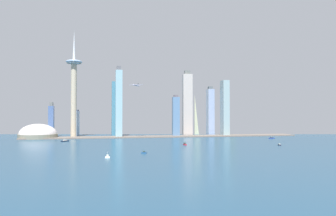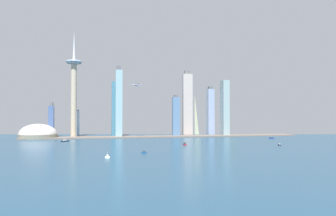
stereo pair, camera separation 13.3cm
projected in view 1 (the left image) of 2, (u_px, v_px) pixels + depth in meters
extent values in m
plane|color=navy|center=(268.00, 168.00, 351.90)|extent=(6000.00, 6000.00, 0.00)
cube|color=#6E6359|center=(166.00, 136.00, 875.82)|extent=(741.95, 61.17, 2.76)
cylinder|color=#B6A78D|center=(74.00, 99.00, 856.57)|extent=(15.00, 15.00, 201.30)
ellipsoid|color=#99B3D1|center=(74.00, 62.00, 858.97)|extent=(42.94, 42.94, 10.04)
torus|color=#B6A78D|center=(74.00, 63.00, 858.89)|extent=(38.51, 38.51, 2.01)
cone|color=silver|center=(74.00, 45.00, 860.04)|extent=(7.50, 7.50, 79.10)
cylinder|color=gray|center=(38.00, 136.00, 818.90)|extent=(96.10, 96.10, 11.00)
ellipsoid|color=silver|center=(38.00, 134.00, 819.03)|extent=(91.29, 91.29, 51.49)
cube|color=#B4AAA4|center=(187.00, 105.00, 933.17)|extent=(27.42, 15.99, 177.88)
cube|color=slate|center=(187.00, 72.00, 935.41)|extent=(16.45, 9.59, 10.56)
cube|color=#435C8E|center=(51.00, 122.00, 866.12)|extent=(13.42, 21.98, 83.34)
cube|color=#5C5F5C|center=(51.00, 104.00, 867.23)|extent=(8.05, 13.19, 10.25)
cube|color=#8DA7A9|center=(225.00, 108.00, 923.40)|extent=(18.53, 26.90, 158.57)
cube|color=#567AA2|center=(176.00, 117.00, 893.91)|extent=(19.26, 13.67, 109.03)
cube|color=#5A5157|center=(176.00, 96.00, 895.28)|extent=(11.56, 8.20, 5.91)
cube|color=beige|center=(197.00, 111.00, 1008.66)|extent=(18.11, 16.23, 144.19)
cylinder|color=#4C4C51|center=(197.00, 86.00, 1010.52)|extent=(1.60, 1.60, 11.42)
cube|color=slate|center=(231.00, 117.00, 1032.21)|extent=(23.87, 21.96, 108.97)
cube|color=#605554|center=(231.00, 99.00, 1033.58)|extent=(14.32, 13.18, 5.29)
cube|color=#AEC0D6|center=(77.00, 124.00, 915.14)|extent=(12.01, 23.68, 69.90)
cube|color=#4D5369|center=(77.00, 111.00, 916.03)|extent=(7.21, 14.21, 4.65)
cube|color=#88B2C0|center=(119.00, 104.00, 858.20)|extent=(17.47, 21.40, 178.56)
cube|color=#58585E|center=(119.00, 68.00, 860.46)|extent=(10.48, 12.84, 10.99)
cube|color=teal|center=(115.00, 109.00, 920.27)|extent=(21.40, 25.29, 154.48)
cube|color=#8D9FC5|center=(210.00, 112.00, 962.51)|extent=(18.99, 22.52, 136.39)
cube|color=#535B5D|center=(210.00, 88.00, 964.23)|extent=(11.40, 13.51, 8.22)
cube|color=#6C6C58|center=(214.00, 119.00, 1008.52)|extent=(18.96, 14.87, 94.13)
cube|color=slate|center=(214.00, 103.00, 1009.71)|extent=(11.38, 8.92, 5.63)
cube|color=navy|center=(144.00, 153.00, 492.61)|extent=(8.24, 5.88, 1.67)
cube|color=#283B36|center=(144.00, 152.00, 492.65)|extent=(3.94, 3.23, 1.95)
cube|color=#1F2135|center=(279.00, 145.00, 623.88)|extent=(8.05, 13.18, 1.90)
cube|color=#97AA9C|center=(279.00, 144.00, 623.92)|extent=(4.49, 6.15, 1.77)
cube|color=navy|center=(272.00, 138.00, 813.07)|extent=(17.19, 8.86, 1.84)
cube|color=#2F3A46|center=(272.00, 137.00, 813.12)|extent=(7.88, 5.14, 1.89)
cylinder|color=silver|center=(272.00, 136.00, 813.19)|extent=(0.24, 0.24, 3.92)
cube|color=white|center=(107.00, 157.00, 436.93)|extent=(6.45, 2.81, 2.17)
cube|color=beige|center=(107.00, 156.00, 436.99)|extent=(2.87, 1.88, 2.53)
cylinder|color=silver|center=(108.00, 153.00, 437.07)|extent=(0.24, 0.24, 3.86)
cube|color=black|center=(65.00, 141.00, 718.97)|extent=(17.05, 16.99, 1.92)
cube|color=silver|center=(65.00, 140.00, 719.02)|extent=(8.68, 8.67, 2.04)
cylinder|color=silver|center=(65.00, 138.00, 719.12)|extent=(0.24, 0.24, 6.49)
cube|color=red|center=(185.00, 145.00, 634.86)|extent=(4.43, 12.90, 1.51)
cube|color=#324039|center=(185.00, 143.00, 634.91)|extent=(3.06, 5.69, 2.98)
cylinder|color=#B5B1CD|center=(136.00, 85.00, 786.20)|extent=(18.47, 29.64, 2.93)
sphere|color=#B5B1CD|center=(133.00, 85.00, 770.73)|extent=(2.93, 2.93, 2.93)
cube|color=#B5B1CD|center=(136.00, 85.00, 786.23)|extent=(32.79, 20.54, 0.50)
cube|color=#B5B1CD|center=(138.00, 86.00, 799.20)|extent=(12.06, 8.23, 0.40)
cube|color=#2D333D|center=(138.00, 84.00, 799.28)|extent=(1.61, 2.33, 5.00)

